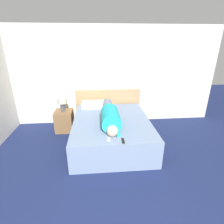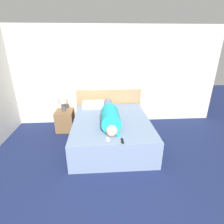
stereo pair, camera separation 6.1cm
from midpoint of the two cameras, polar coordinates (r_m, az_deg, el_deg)
name	(u,v)px [view 1 (the left image)]	position (r m, az deg, el deg)	size (l,w,h in m)	color
wall_back	(106,77)	(4.83, -2.48, 11.39)	(6.14, 0.06, 2.60)	silver
bed	(111,131)	(4.03, -0.63, -6.21)	(1.68, 2.08, 0.57)	#7589A8
headboard	(108,106)	(4.99, -1.63, 1.95)	(1.80, 0.04, 0.96)	tan
nightstand	(64,121)	(4.75, -15.66, -2.77)	(0.44, 0.47, 0.54)	brown
table_lamp	(62,102)	(4.56, -16.31, 3.01)	(0.23, 0.23, 0.35)	#4C4C51
person_lying	(110,115)	(3.72, -1.16, -1.12)	(0.38, 1.66, 0.38)	#DBB293
pillow_near_headboard	(94,105)	(4.63, -6.20, 2.45)	(0.64, 0.29, 0.16)	silver
tv_remote	(123,141)	(3.10, 3.08, -9.36)	(0.04, 0.15, 0.02)	black
cell_phone	(109,139)	(3.16, -1.70, -8.87)	(0.06, 0.13, 0.01)	#B2B7BC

